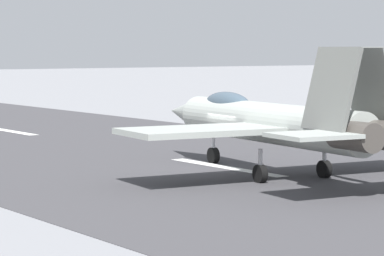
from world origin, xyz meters
The scene contains 5 objects.
ground_plane centered at (0.00, 0.00, 0.00)m, with size 400.00×400.00×0.00m, color gray.
runway_strip centered at (-0.02, 0.00, 0.01)m, with size 240.00×26.00×0.02m.
fighter_jet centered at (-2.88, 0.09, 2.35)m, with size 17.67×14.48×5.55m.
crew_person centered at (11.02, -9.84, 0.87)m, with size 0.42×0.66×1.74m.
marker_cone_mid centered at (6.07, -12.28, 0.28)m, with size 0.44×0.44×0.55m, color orange.
Camera 1 is at (-34.19, 26.36, 5.48)m, focal length 88.95 mm.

